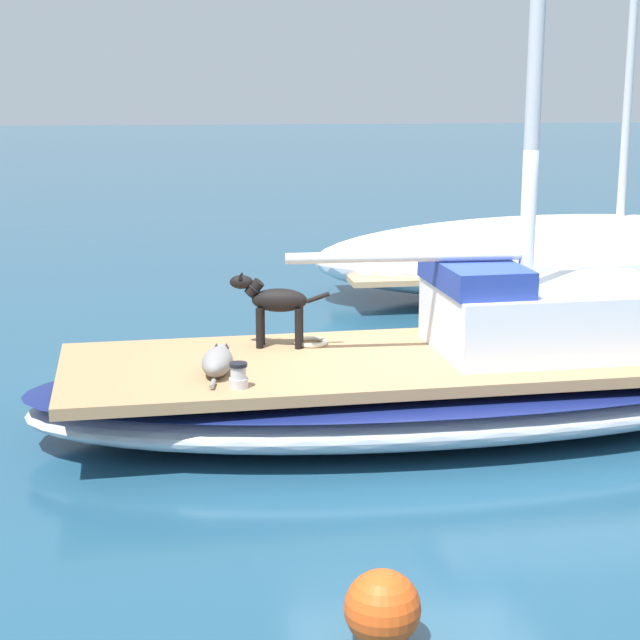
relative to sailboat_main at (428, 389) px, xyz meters
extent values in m
plane|color=navy|center=(0.00, 0.00, -0.34)|extent=(120.00, 120.00, 0.00)
ellipsoid|color=#B2B7C1|center=(0.00, 0.00, -0.06)|extent=(3.03, 7.37, 0.56)
ellipsoid|color=navy|center=(0.00, 0.00, 0.12)|extent=(3.04, 7.40, 0.08)
cube|color=#A37A51|center=(0.00, 0.00, 0.27)|extent=(2.54, 6.76, 0.10)
cylinder|color=silver|center=(-0.07, -0.20, 1.22)|extent=(0.10, 2.20, 0.10)
cube|color=silver|center=(-0.09, 1.20, 0.62)|extent=(1.56, 2.30, 0.60)
cube|color=navy|center=(-0.09, 0.43, 1.04)|extent=(1.38, 0.80, 0.24)
ellipsoid|color=black|center=(-0.44, -1.33, 0.77)|extent=(0.31, 0.55, 0.22)
cylinder|color=black|center=(-0.41, -1.52, 0.51)|extent=(0.07, 0.07, 0.38)
cylinder|color=black|center=(-0.54, -1.50, 0.51)|extent=(0.07, 0.07, 0.38)
cylinder|color=black|center=(-0.34, -1.16, 0.51)|extent=(0.07, 0.07, 0.38)
cylinder|color=black|center=(-0.47, -1.14, 0.51)|extent=(0.07, 0.07, 0.38)
cylinder|color=black|center=(-0.48, -1.56, 0.88)|extent=(0.14, 0.20, 0.19)
ellipsoid|color=black|center=(-0.50, -1.68, 0.94)|extent=(0.17, 0.24, 0.13)
cone|color=black|center=(-0.46, -1.69, 1.00)|extent=(0.05, 0.05, 0.06)
cone|color=black|center=(-0.55, -1.67, 1.00)|extent=(0.05, 0.05, 0.06)
torus|color=black|center=(-0.48, -1.56, 0.88)|extent=(0.15, 0.14, 0.10)
cylinder|color=black|center=(-0.38, -0.98, 0.80)|extent=(0.08, 0.23, 0.12)
ellipsoid|color=gray|center=(0.43, -1.93, 0.43)|extent=(0.63, 0.33, 0.22)
ellipsoid|color=gray|center=(0.06, -1.88, 0.42)|extent=(0.21, 0.15, 0.13)
cone|color=#2A2929|center=(0.06, -1.93, 0.48)|extent=(0.05, 0.05, 0.05)
cone|color=#2A2929|center=(0.07, -1.84, 0.48)|extent=(0.05, 0.05, 0.05)
cylinder|color=gray|center=(0.22, -1.96, 0.35)|extent=(0.19, 0.08, 0.06)
cylinder|color=gray|center=(0.23, -1.84, 0.35)|extent=(0.19, 0.08, 0.06)
cylinder|color=gray|center=(0.82, -1.97, 0.35)|extent=(0.18, 0.06, 0.04)
cylinder|color=#B7B7BC|center=(0.85, -1.76, 0.36)|extent=(0.16, 0.16, 0.08)
cylinder|color=#B7B7BC|center=(0.85, -1.76, 0.45)|extent=(0.13, 0.13, 0.10)
cylinder|color=black|center=(0.85, -1.76, 0.52)|extent=(0.15, 0.15, 0.03)
torus|color=beige|center=(-0.49, -1.03, 0.35)|extent=(0.32, 0.32, 0.04)
ellipsoid|color=white|center=(-5.52, 3.27, 0.24)|extent=(2.97, 7.66, 1.16)
cube|color=tan|center=(-5.52, 3.27, 0.11)|extent=(2.42, 6.88, 0.08)
cube|color=silver|center=(-5.54, 3.83, 0.41)|extent=(1.55, 2.33, 0.52)
cube|color=navy|center=(-5.45, 1.95, 0.33)|extent=(1.41, 2.32, 0.36)
cylinder|color=silver|center=(-5.55, 4.02, 2.79)|extent=(0.12, 0.12, 5.36)
sphere|color=#E55119|center=(3.77, -1.06, -0.12)|extent=(0.44, 0.44, 0.44)
camera|label=1|loc=(9.07, -2.01, 2.82)|focal=58.88mm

